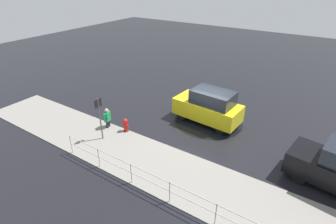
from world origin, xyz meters
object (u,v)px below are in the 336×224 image
at_px(fire_hydrant, 126,125).
at_px(pedestrian, 107,117).
at_px(sign_post, 99,113).
at_px(moving_hatchback, 209,106).

bearing_deg(fire_hydrant, pedestrian, 11.60).
xyz_separation_m(fire_hydrant, sign_post, (0.55, 1.25, 1.18)).
relative_size(fire_hydrant, pedestrian, 0.66).
height_order(fire_hydrant, sign_post, sign_post).
relative_size(moving_hatchback, pedestrian, 3.30).
distance_m(fire_hydrant, sign_post, 1.80).
bearing_deg(moving_hatchback, fire_hydrant, 45.92).
distance_m(fire_hydrant, pedestrian, 1.19).
height_order(moving_hatchback, fire_hydrant, moving_hatchback).
relative_size(pedestrian, sign_post, 0.51).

